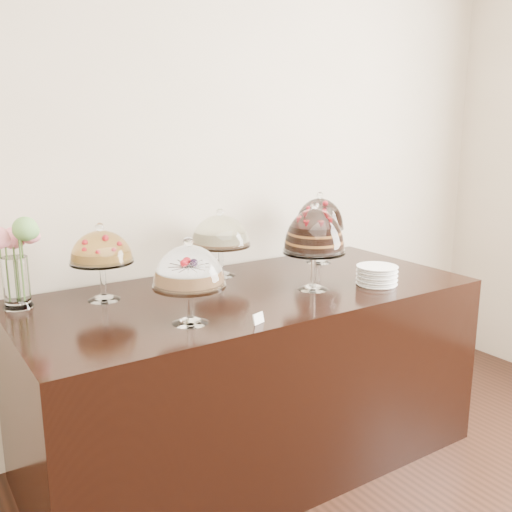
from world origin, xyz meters
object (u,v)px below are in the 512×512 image
cake_stand_sugar_sponge (189,270)px  cake_stand_cheesecake (220,233)px  display_counter (251,376)px  cake_stand_dark_choco (320,216)px  cake_stand_choco_layer (314,234)px  cake_stand_fruit_tart (101,250)px  plate_stack (377,275)px  flower_vase (13,253)px

cake_stand_sugar_sponge → cake_stand_cheesecake: bearing=50.6°
display_counter → cake_stand_dark_choco: size_ratio=5.37×
cake_stand_choco_layer → cake_stand_dark_choco: 0.57m
cake_stand_dark_choco → cake_stand_fruit_tart: cake_stand_dark_choco is taller
cake_stand_dark_choco → display_counter: bearing=-157.4°
display_counter → cake_stand_fruit_tart: size_ratio=6.15×
display_counter → cake_stand_cheesecake: cake_stand_cheesecake is taller
display_counter → cake_stand_sugar_sponge: (-0.45, -0.26, 0.67)m
cake_stand_fruit_tart → plate_stack: bearing=-22.3°
cake_stand_dark_choco → plate_stack: cake_stand_dark_choco is taller
cake_stand_sugar_sponge → flower_vase: bearing=132.7°
display_counter → cake_stand_choco_layer: size_ratio=5.10×
cake_stand_sugar_sponge → cake_stand_choco_layer: 0.73m
display_counter → cake_stand_sugar_sponge: cake_stand_sugar_sponge is taller
plate_stack → cake_stand_dark_choco: bearing=83.4°
cake_stand_fruit_tart → plate_stack: cake_stand_fruit_tart is taller
cake_stand_dark_choco → flower_vase: (-1.64, 0.06, -0.02)m
display_counter → cake_stand_dark_choco: 1.00m
cake_stand_choco_layer → cake_stand_dark_choco: bearing=48.0°
display_counter → cake_stand_choco_layer: 0.79m
display_counter → plate_stack: bearing=-24.3°
cake_stand_choco_layer → cake_stand_cheesecake: bearing=117.7°
cake_stand_choco_layer → flower_vase: 1.35m
cake_stand_dark_choco → cake_stand_fruit_tart: (-1.29, -0.03, -0.04)m
display_counter → cake_stand_fruit_tart: (-0.64, 0.24, 0.68)m
plate_stack → cake_stand_choco_layer: bearing=160.6°
cake_stand_choco_layer → plate_stack: cake_stand_choco_layer is taller
flower_vase → plate_stack: size_ratio=2.13×
display_counter → flower_vase: size_ratio=5.20×
plate_stack → flower_vase: bearing=159.4°
cake_stand_choco_layer → display_counter: bearing=150.3°
cake_stand_fruit_tart → flower_vase: 0.37m
cake_stand_choco_layer → cake_stand_cheesecake: 0.53m
cake_stand_sugar_sponge → cake_stand_dark_choco: size_ratio=0.87×
cake_stand_cheesecake → cake_stand_fruit_tart: (-0.66, -0.08, 0.00)m
cake_stand_dark_choco → cake_stand_fruit_tart: bearing=-178.7°
display_counter → cake_stand_sugar_sponge: size_ratio=6.18×
flower_vase → display_counter: bearing=-18.3°
cake_stand_sugar_sponge → cake_stand_fruit_tart: cake_stand_fruit_tart is taller
cake_stand_dark_choco → cake_stand_fruit_tart: size_ratio=1.15×
cake_stand_cheesecake → cake_stand_fruit_tart: cake_stand_cheesecake is taller
cake_stand_cheesecake → display_counter: bearing=-93.5°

